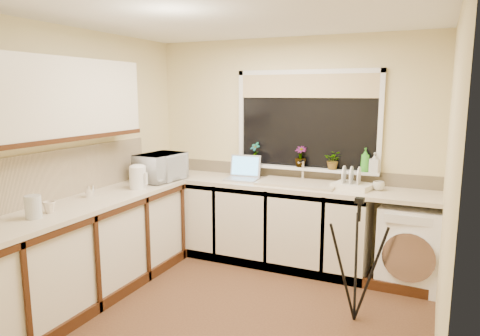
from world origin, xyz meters
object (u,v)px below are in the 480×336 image
cup_back (379,186)px  dish_rack (353,186)px  plant_a (255,153)px  steel_jar (90,191)px  soap_bottle_green (365,160)px  cup_left (49,207)px  tripod (357,260)px  soap_bottle_clear (374,162)px  plant_c (300,157)px  kettle (138,178)px  washing_machine (411,246)px  laptop (243,173)px  microwave (161,167)px  glass_jug (33,207)px  plant_d (333,160)px

cup_back → dish_rack: bearing=-173.8°
plant_a → steel_jar: bearing=-122.1°
soap_bottle_green → cup_left: 3.02m
tripod → soap_bottle_clear: 1.30m
tripod → soap_bottle_green: soap_bottle_green is taller
steel_jar → plant_c: (1.54, 1.58, 0.21)m
kettle → dish_rack: size_ratio=0.59×
dish_rack → cup_left: size_ratio=3.73×
dish_rack → tripod: (0.22, -0.94, -0.41)m
cup_left → dish_rack: bearing=42.9°
washing_machine → steel_jar: bearing=-149.6°
soap_bottle_clear → cup_back: (0.07, -0.17, -0.21)m
laptop → tripod: (1.43, -0.94, -0.45)m
tripod → soap_bottle_clear: bearing=110.9°
dish_rack → microwave: 2.05m
washing_machine → glass_jug: (-2.63, -2.05, 0.59)m
glass_jug → steel_jar: 0.71m
dish_rack → glass_jug: bearing=-120.0°
steel_jar → microwave: bearing=81.2°
microwave → laptop: bearing=-55.8°
kettle → plant_c: plant_c is taller
washing_machine → dish_rack: bearing=-179.2°
kettle → soap_bottle_clear: (2.14, 1.09, 0.14)m
plant_a → cup_back: 1.43m
dish_rack → microwave: size_ratio=0.69×
kettle → cup_back: (2.22, 0.92, -0.07)m
washing_machine → kettle: (-2.55, -0.86, 0.61)m
kettle → microwave: (-0.03, 0.45, 0.04)m
plant_a → plant_d: 0.91m
tripod → microwave: (-2.22, 0.50, 0.53)m
tripod → laptop: bearing=165.2°
laptop → plant_c: size_ratio=1.67×
glass_jug → tripod: bearing=26.6°
cup_left → glass_jug: bearing=-85.0°
laptop → dish_rack: (1.21, 0.00, -0.04)m
kettle → plant_a: plant_a is taller
cup_back → glass_jug: bearing=-137.5°
steel_jar → plant_d: plant_d is taller
kettle → laptop: bearing=49.4°
washing_machine → plant_c: size_ratio=3.49×
glass_jug → plant_a: (0.90, 2.29, 0.18)m
laptop → soap_bottle_clear: size_ratio=1.87×
microwave → cup_back: (2.25, 0.47, -0.10)m
soap_bottle_clear → kettle: bearing=-153.1°
soap_bottle_clear → glass_jug: bearing=-134.3°
steel_jar → soap_bottle_clear: size_ratio=0.57×
cup_left → plant_a: bearing=66.7°
dish_rack → laptop: bearing=-165.4°
soap_bottle_clear → cup_left: 3.09m
washing_machine → soap_bottle_clear: bearing=154.6°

